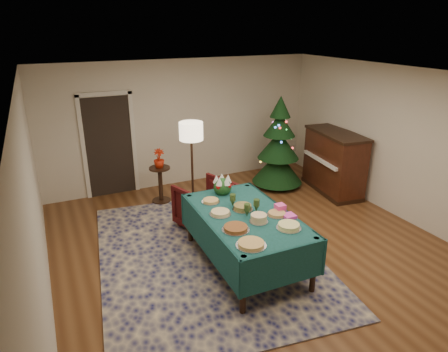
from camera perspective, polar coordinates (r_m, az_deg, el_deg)
name	(u,v)px	position (r m, az deg, el deg)	size (l,w,h in m)	color
room_shell	(266,176)	(5.69, 6.00, 0.02)	(7.00, 7.00, 7.00)	#593319
doorway	(109,144)	(8.42, -16.11, 4.47)	(1.08, 0.04, 2.16)	black
rug	(207,254)	(6.35, -2.48, -11.04)	(3.20, 4.20, 0.02)	#14164B
buffet_table	(246,225)	(5.80, 3.11, -6.96)	(1.28, 2.15, 0.83)	black
platter_0	(251,244)	(4.96, 3.89, -9.67)	(0.38, 0.38, 0.05)	silver
platter_1	(289,226)	(5.40, 9.23, -7.10)	(0.33, 0.33, 0.07)	silver
platter_2	(236,228)	(5.30, 1.68, -7.47)	(0.37, 0.37, 0.06)	silver
platter_3	(259,218)	(5.50, 4.99, -6.06)	(0.26, 0.26, 0.11)	silver
platter_4	(277,214)	(5.73, 7.57, -5.39)	(0.29, 0.29, 0.05)	silver
platter_5	(220,213)	(5.70, -0.53, -5.30)	(0.31, 0.31, 0.06)	silver
platter_6	(243,207)	(5.84, 2.67, -4.51)	(0.30, 0.30, 0.08)	silver
platter_7	(211,201)	(6.08, -1.90, -3.58)	(0.28, 0.28, 0.05)	silver
goblet_0	(233,200)	(5.92, 1.26, -3.44)	(0.09, 0.09, 0.19)	#2D471E
goblet_1	(256,205)	(5.77, 4.66, -4.17)	(0.09, 0.09, 0.19)	#2D471E
goblet_2	(247,210)	(5.62, 3.31, -4.86)	(0.09, 0.09, 0.19)	#2D471E
napkin_stack	(289,216)	(5.69, 9.28, -5.67)	(0.17, 0.17, 0.04)	#E740B7
gift_box	(280,208)	(5.83, 8.01, -4.53)	(0.13, 0.13, 0.11)	#F2439D
centerpiece	(222,185)	(6.34, -0.22, -1.29)	(0.30, 0.30, 0.34)	#1E4C1E
armchair	(207,203)	(6.95, -2.48, -3.89)	(0.88, 0.82, 0.90)	#420E0E
floor_lamp	(191,137)	(7.13, -4.70, 5.59)	(0.43, 0.43, 1.75)	#A57F3F
side_table	(161,185)	(8.04, -9.05, -1.31)	(0.41, 0.41, 0.74)	black
potted_plant	(159,162)	(7.87, -9.24, 1.93)	(0.21, 0.37, 0.21)	red
christmas_tree	(279,147)	(8.65, 7.80, 4.15)	(1.14, 1.14, 1.99)	black
piano	(334,163)	(8.69, 15.42, 1.84)	(0.88, 1.57, 1.30)	black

